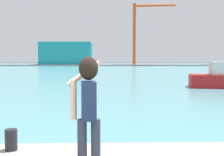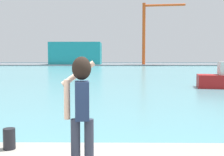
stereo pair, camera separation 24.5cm
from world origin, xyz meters
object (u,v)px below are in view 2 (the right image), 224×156
at_px(warehouse_left, 76,53).
at_px(harbor_bollard, 9,139).
at_px(person_photographer, 81,103).
at_px(port_crane, 149,27).

bearing_deg(warehouse_left, harbor_bollard, -82.81).
bearing_deg(person_photographer, warehouse_left, 0.41).
relative_size(person_photographer, warehouse_left, 0.11).
xyz_separation_m(harbor_bollard, port_crane, (12.47, 83.32, 11.35)).
height_order(person_photographer, warehouse_left, warehouse_left).
distance_m(harbor_bollard, port_crane, 85.01).
relative_size(warehouse_left, port_crane, 0.85).
bearing_deg(warehouse_left, person_photographer, -81.94).
relative_size(person_photographer, port_crane, 0.09).
xyz_separation_m(person_photographer, harbor_bollard, (-1.50, 1.09, -0.87)).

